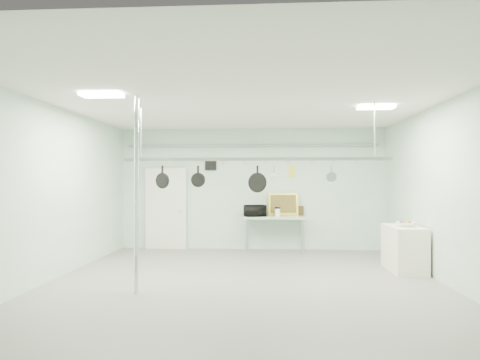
# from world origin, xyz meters

# --- Properties ---
(floor) EXTENTS (8.00, 8.00, 0.00)m
(floor) POSITION_xyz_m (0.00, 0.00, 0.00)
(floor) COLOR gray
(floor) RESTS_ON ground
(ceiling) EXTENTS (7.00, 8.00, 0.02)m
(ceiling) POSITION_xyz_m (0.00, 0.00, 3.19)
(ceiling) COLOR silver
(ceiling) RESTS_ON back_wall
(back_wall) EXTENTS (7.00, 0.02, 3.20)m
(back_wall) POSITION_xyz_m (0.00, 3.99, 1.60)
(back_wall) COLOR silver
(back_wall) RESTS_ON floor
(right_wall) EXTENTS (0.02, 8.00, 3.20)m
(right_wall) POSITION_xyz_m (3.49, 0.00, 1.60)
(right_wall) COLOR silver
(right_wall) RESTS_ON floor
(door) EXTENTS (1.10, 0.10, 2.20)m
(door) POSITION_xyz_m (-2.30, 3.94, 1.05)
(door) COLOR silver
(door) RESTS_ON floor
(wall_vent) EXTENTS (0.30, 0.04, 0.30)m
(wall_vent) POSITION_xyz_m (-1.10, 3.97, 2.25)
(wall_vent) COLOR black
(wall_vent) RESTS_ON back_wall
(conduit_pipe) EXTENTS (6.60, 0.07, 0.07)m
(conduit_pipe) POSITION_xyz_m (0.00, 3.90, 2.75)
(conduit_pipe) COLOR gray
(conduit_pipe) RESTS_ON back_wall
(chrome_pole) EXTENTS (0.08, 0.08, 3.20)m
(chrome_pole) POSITION_xyz_m (-1.70, -0.60, 1.60)
(chrome_pole) COLOR silver
(chrome_pole) RESTS_ON floor
(prep_table) EXTENTS (1.60, 0.70, 0.91)m
(prep_table) POSITION_xyz_m (0.60, 3.60, 0.83)
(prep_table) COLOR #ABC9B8
(prep_table) RESTS_ON floor
(side_cabinet) EXTENTS (0.60, 1.20, 0.90)m
(side_cabinet) POSITION_xyz_m (3.15, 1.40, 0.45)
(side_cabinet) COLOR white
(side_cabinet) RESTS_ON floor
(pot_rack) EXTENTS (4.80, 0.06, 1.00)m
(pot_rack) POSITION_xyz_m (0.20, 0.30, 2.23)
(pot_rack) COLOR #B7B7BC
(pot_rack) RESTS_ON ceiling
(light_panel_left) EXTENTS (0.65, 0.30, 0.05)m
(light_panel_left) POSITION_xyz_m (-2.20, -0.80, 3.16)
(light_panel_left) COLOR white
(light_panel_left) RESTS_ON ceiling
(light_panel_right) EXTENTS (0.65, 0.30, 0.05)m
(light_panel_right) POSITION_xyz_m (2.40, 0.60, 3.16)
(light_panel_right) COLOR white
(light_panel_right) RESTS_ON ceiling
(microwave) EXTENTS (0.60, 0.49, 0.29)m
(microwave) POSITION_xyz_m (0.10, 3.56, 1.05)
(microwave) COLOR black
(microwave) RESTS_ON prep_table
(coffee_canister) EXTENTS (0.14, 0.14, 0.20)m
(coffee_canister) POSITION_xyz_m (0.67, 3.60, 1.00)
(coffee_canister) COLOR white
(coffee_canister) RESTS_ON prep_table
(painting_large) EXTENTS (0.78, 0.15, 0.58)m
(painting_large) POSITION_xyz_m (0.83, 3.90, 1.20)
(painting_large) COLOR gold
(painting_large) RESTS_ON prep_table
(painting_small) EXTENTS (0.31, 0.11, 0.25)m
(painting_small) POSITION_xyz_m (1.21, 3.90, 1.03)
(painting_small) COLOR #302411
(painting_small) RESTS_ON prep_table
(fruit_bowl) EXTENTS (0.46, 0.46, 0.09)m
(fruit_bowl) POSITION_xyz_m (3.15, 1.31, 0.94)
(fruit_bowl) COLOR white
(fruit_bowl) RESTS_ON side_cabinet
(skillet_left) EXTENTS (0.29, 0.15, 0.39)m
(skillet_left) POSITION_xyz_m (-1.50, 0.30, 1.89)
(skillet_left) COLOR black
(skillet_left) RESTS_ON pot_rack
(skillet_mid) EXTENTS (0.26, 0.07, 0.36)m
(skillet_mid) POSITION_xyz_m (-0.85, 0.30, 1.90)
(skillet_mid) COLOR black
(skillet_mid) RESTS_ON pot_rack
(skillet_right) EXTENTS (0.35, 0.20, 0.49)m
(skillet_right) POSITION_xyz_m (0.23, 0.30, 1.84)
(skillet_right) COLOR black
(skillet_right) RESTS_ON pot_rack
(whisk) EXTENTS (0.17, 0.17, 0.31)m
(whisk) POSITION_xyz_m (0.53, 0.30, 1.93)
(whisk) COLOR silver
(whisk) RESTS_ON pot_rack
(grater) EXTENTS (0.09, 0.05, 0.23)m
(grater) POSITION_xyz_m (0.84, 0.30, 1.97)
(grater) COLOR gold
(grater) RESTS_ON pot_rack
(saucepan) EXTENTS (0.20, 0.16, 0.30)m
(saucepan) POSITION_xyz_m (1.54, 0.30, 1.93)
(saucepan) COLOR silver
(saucepan) RESTS_ON pot_rack
(fruit_cluster) EXTENTS (0.24, 0.24, 0.09)m
(fruit_cluster) POSITION_xyz_m (3.15, 1.31, 0.98)
(fruit_cluster) COLOR #A11B0E
(fruit_cluster) RESTS_ON fruit_bowl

